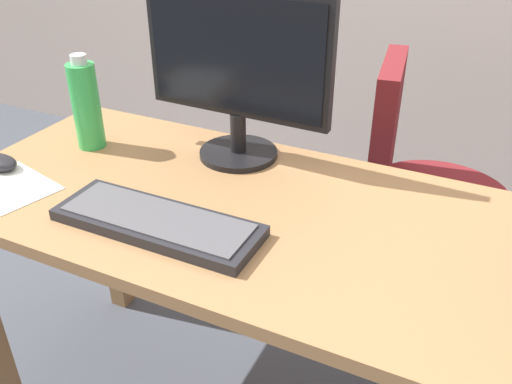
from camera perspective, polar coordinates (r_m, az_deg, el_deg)
The scene contains 5 objects.
desk at distance 1.22m, azimuth 3.90°, elevation -6.85°, with size 1.64×0.64×0.73m.
office_chair at distance 1.86m, azimuth 16.39°, elevation -2.82°, with size 0.48×0.48×0.90m.
monitor at distance 1.33m, azimuth -2.02°, elevation 12.55°, with size 0.48×0.20×0.41m.
keyboard at distance 1.14m, azimuth -10.23°, elevation -3.10°, with size 0.44×0.15×0.03m.
water_bottle at distance 1.49m, azimuth -17.26°, elevation 8.64°, with size 0.07×0.07×0.25m.
Camera 1 is at (0.35, -0.91, 1.37)m, focal length 38.43 mm.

